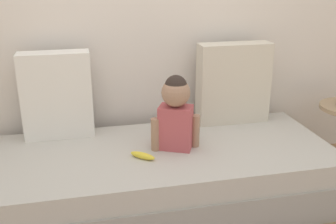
% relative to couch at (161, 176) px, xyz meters
% --- Properties ---
extents(ground_plane, '(12.00, 12.00, 0.00)m').
position_rel_couch_xyz_m(ground_plane, '(0.00, 0.00, -0.19)').
color(ground_plane, '#93704C').
extents(back_wall, '(5.48, 0.10, 2.52)m').
position_rel_couch_xyz_m(back_wall, '(0.00, 0.60, 1.07)').
color(back_wall, silver).
rests_on(back_wall, ground).
extents(couch, '(2.28, 0.95, 0.38)m').
position_rel_couch_xyz_m(couch, '(0.00, 0.00, 0.00)').
color(couch, '#9C978F').
rests_on(couch, ground).
extents(throw_pillow_left, '(0.46, 0.16, 0.58)m').
position_rel_couch_xyz_m(throw_pillow_left, '(-0.63, 0.37, 0.48)').
color(throw_pillow_left, silver).
rests_on(throw_pillow_left, couch).
extents(throw_pillow_right, '(0.53, 0.16, 0.59)m').
position_rel_couch_xyz_m(throw_pillow_right, '(0.63, 0.37, 0.49)').
color(throw_pillow_right, beige).
rests_on(throw_pillow_right, couch).
extents(toddler, '(0.32, 0.21, 0.48)m').
position_rel_couch_xyz_m(toddler, '(0.10, -0.00, 0.45)').
color(toddler, '#B24C51').
rests_on(toddler, couch).
extents(banana, '(0.16, 0.15, 0.04)m').
position_rel_couch_xyz_m(banana, '(-0.13, -0.10, 0.21)').
color(banana, yellow).
rests_on(banana, couch).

